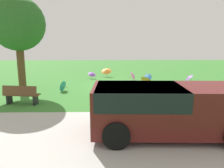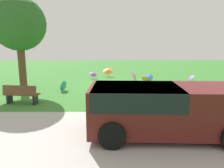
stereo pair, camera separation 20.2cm
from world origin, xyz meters
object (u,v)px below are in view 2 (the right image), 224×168
at_px(parasol_purple_0, 190,77).
at_px(parasol_teal_0, 63,86).
at_px(parasol_orange_0, 148,80).
at_px(parasol_blue_0, 149,77).
at_px(parasol_pink_0, 135,76).
at_px(shade_tree, 19,25).
at_px(van_dark, 161,106).
at_px(parasol_orange_1, 108,70).
at_px(parasol_yellow_0, 178,89).
at_px(parasol_purple_1, 93,74).
at_px(park_bench, 21,94).

bearing_deg(parasol_purple_0, parasol_teal_0, 19.44).
relative_size(parasol_orange_0, parasol_blue_0, 1.52).
relative_size(parasol_purple_0, parasol_pink_0, 0.90).
distance_m(shade_tree, parasol_orange_0, 8.30).
relative_size(parasol_purple_0, parasol_blue_0, 1.10).
height_order(parasol_purple_0, parasol_orange_0, parasol_orange_0).
xyz_separation_m(van_dark, parasol_orange_1, (1.82, -11.29, -0.39)).
height_order(parasol_orange_0, parasol_orange_1, parasol_orange_1).
distance_m(parasol_orange_0, parasol_pink_0, 2.14).
bearing_deg(parasol_teal_0, parasol_orange_1, -116.00).
bearing_deg(parasol_pink_0, parasol_yellow_0, 114.93).
xyz_separation_m(parasol_purple_0, parasol_orange_0, (3.35, 1.68, 0.10)).
height_order(parasol_purple_0, parasol_teal_0, parasol_teal_0).
height_order(van_dark, parasol_purple_1, van_dark).
relative_size(shade_tree, parasol_pink_0, 6.45).
xyz_separation_m(parasol_pink_0, parasol_orange_1, (2.02, -1.84, 0.15)).
bearing_deg(park_bench, parasol_orange_1, -115.80).
relative_size(van_dark, parasol_yellow_0, 6.02).
relative_size(van_dark, park_bench, 2.82).
distance_m(parasol_teal_0, parasol_orange_1, 5.82).
bearing_deg(parasol_orange_0, parasol_pink_0, -72.65).
height_order(park_bench, parasol_purple_0, park_bench).
bearing_deg(parasol_orange_1, van_dark, 99.14).
bearing_deg(parasol_blue_0, shade_tree, 22.93).
distance_m(park_bench, parasol_orange_0, 7.66).
xyz_separation_m(park_bench, shade_tree, (0.96, -2.66, 3.30)).
distance_m(parasol_yellow_0, parasol_pink_0, 4.65).
distance_m(park_bench, parasol_purple_0, 11.39).
bearing_deg(van_dark, parasol_teal_0, -54.23).
relative_size(parasol_blue_0, parasol_pink_0, 0.82).
distance_m(shade_tree, parasol_blue_0, 9.22).
relative_size(parasol_teal_0, parasol_orange_1, 0.71).
relative_size(park_bench, parasol_orange_0, 1.62).
bearing_deg(parasol_pink_0, park_bench, 46.18).
distance_m(park_bench, parasol_orange_1, 8.83).
height_order(parasol_purple_1, parasol_blue_0, parasol_purple_1).
bearing_deg(shade_tree, van_dark, 137.81).
distance_m(parasol_orange_0, parasol_teal_0, 5.38).
height_order(park_bench, parasol_blue_0, park_bench).
relative_size(parasol_yellow_0, parasol_orange_1, 0.84).
height_order(parasol_yellow_0, parasol_purple_0, parasol_yellow_0).
distance_m(van_dark, parasol_blue_0, 9.43).
bearing_deg(parasol_purple_1, parasol_orange_0, 142.35).
distance_m(shade_tree, parasol_purple_1, 6.60).
xyz_separation_m(parasol_teal_0, parasol_pink_0, (-4.57, -3.38, 0.06)).
bearing_deg(parasol_yellow_0, parasol_purple_1, -44.95).
relative_size(van_dark, parasol_orange_0, 4.57).
relative_size(park_bench, parasol_orange_1, 1.79).
xyz_separation_m(van_dark, parasol_orange_0, (-0.84, -7.40, -0.49)).
bearing_deg(van_dark, shade_tree, -42.19).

